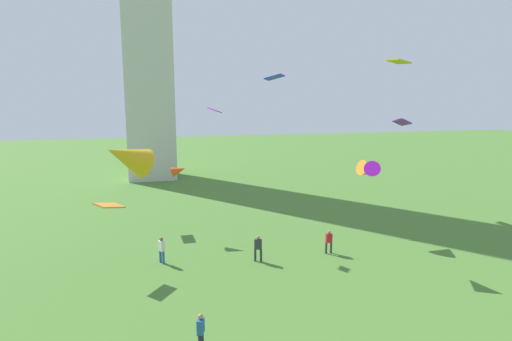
# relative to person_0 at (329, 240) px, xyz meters

# --- Properties ---
(person_0) EXTENTS (0.52, 0.27, 1.67)m
(person_0) POSITION_rel_person_0_xyz_m (0.00, 0.00, 0.00)
(person_0) COLOR #2D3338
(person_0) RESTS_ON ground_plane
(person_1) EXTENTS (0.45, 0.53, 1.78)m
(person_1) POSITION_rel_person_0_xyz_m (-11.45, 1.32, 0.06)
(person_1) COLOR #235693
(person_1) RESTS_ON ground_plane
(person_2) EXTENTS (0.54, 0.46, 1.79)m
(person_2) POSITION_rel_person_0_xyz_m (-5.21, -0.10, 0.07)
(person_2) COLOR #2D3338
(person_2) RESTS_ON ground_plane
(person_3) EXTENTS (0.40, 0.51, 1.71)m
(person_3) POSITION_rel_person_0_xyz_m (-10.31, -9.13, 0.02)
(person_3) COLOR #1E2333
(person_3) RESTS_ON ground_plane
(kite_flying_0) EXTENTS (1.84, 1.59, 0.26)m
(kite_flying_0) POSITION_rel_person_0_xyz_m (4.62, -0.27, 12.34)
(kite_flying_0) COLOR #C8B50A
(kite_flying_1) EXTENTS (1.45, 1.14, 1.06)m
(kite_flying_1) POSITION_rel_person_0_xyz_m (-9.68, 7.10, 4.30)
(kite_flying_1) COLOR #D04713
(kite_flying_2) EXTENTS (1.17, 1.83, 0.87)m
(kite_flying_2) POSITION_rel_person_0_xyz_m (12.17, 9.77, 7.66)
(kite_flying_2) COLOR purple
(kite_flying_3) EXTENTS (1.88, 2.10, 1.64)m
(kite_flying_3) POSITION_rel_person_0_xyz_m (2.16, -1.69, 5.06)
(kite_flying_3) COLOR #C21AEB
(kite_flying_4) EXTENTS (3.07, 2.75, 2.33)m
(kite_flying_4) POSITION_rel_person_0_xyz_m (-13.14, -4.03, 6.94)
(kite_flying_4) COLOR gold
(kite_flying_5) EXTENTS (1.07, 1.23, 0.46)m
(kite_flying_5) POSITION_rel_person_0_xyz_m (-6.90, 6.19, 9.00)
(kite_flying_5) COLOR #A20AD7
(kite_flying_6) EXTENTS (1.31, 1.80, 0.78)m
(kite_flying_6) POSITION_rel_person_0_xyz_m (-12.45, 10.08, 3.87)
(kite_flying_6) COLOR #1E75C0
(kite_flying_7) EXTENTS (2.20, 1.56, 1.70)m
(kite_flying_7) POSITION_rel_person_0_xyz_m (4.70, 2.84, 4.34)
(kite_flying_7) COLOR orange
(kite_flying_8) EXTENTS (1.96, 1.92, 0.51)m
(kite_flying_8) POSITION_rel_person_0_xyz_m (-14.51, 0.83, 3.33)
(kite_flying_8) COLOR orange
(kite_flying_9) EXTENTS (2.09, 1.98, 0.60)m
(kite_flying_9) POSITION_rel_person_0_xyz_m (-0.15, 12.20, 11.89)
(kite_flying_9) COLOR #2D3CEC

